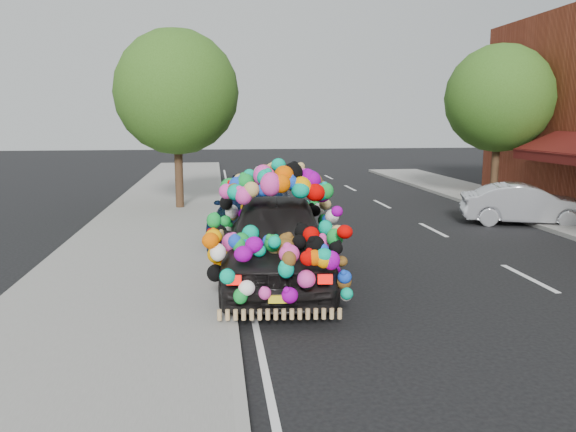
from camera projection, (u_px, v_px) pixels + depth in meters
name	position (u px, v px, depth m)	size (l,w,h in m)	color
ground	(353.00, 285.00, 10.74)	(100.00, 100.00, 0.00)	black
sidewalk	(121.00, 291.00, 10.18)	(4.00, 60.00, 0.12)	gray
kerb	(229.00, 286.00, 10.43)	(0.15, 60.00, 0.13)	gray
lane_markings	(528.00, 278.00, 11.20)	(6.00, 50.00, 0.01)	silver
tree_near_sidewalk	(176.00, 92.00, 18.85)	(4.20, 4.20, 6.13)	#332114
tree_far_b	(499.00, 99.00, 20.87)	(4.00, 4.00, 5.90)	#332114
plush_art_car	(277.00, 221.00, 10.71)	(2.83, 5.36, 2.34)	black
navy_sedan	(256.00, 210.00, 14.86)	(2.09, 5.13, 1.49)	black
silver_hatchback	(526.00, 204.00, 16.82)	(1.29, 3.71, 1.22)	#B0B1B8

